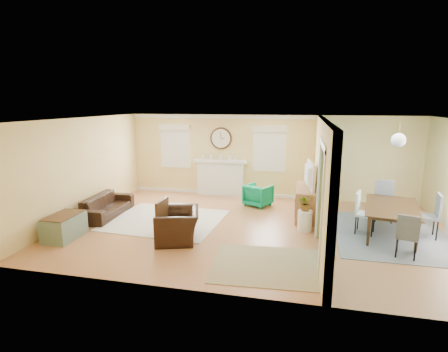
# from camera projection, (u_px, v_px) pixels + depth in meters

# --- Properties ---
(floor) EXTENTS (9.00, 9.00, 0.00)m
(floor) POSITION_uv_depth(u_px,v_px,m) (254.00, 229.00, 8.37)
(floor) COLOR #B06C41
(floor) RESTS_ON ground
(wall_back) EXTENTS (9.00, 0.02, 2.60)m
(wall_back) POSITION_uv_depth(u_px,v_px,m) (268.00, 157.00, 10.97)
(wall_back) COLOR #D9B76B
(wall_back) RESTS_ON ground
(wall_front) EXTENTS (9.00, 0.02, 2.60)m
(wall_front) POSITION_uv_depth(u_px,v_px,m) (228.00, 216.00, 5.24)
(wall_front) COLOR #D9B76B
(wall_front) RESTS_ON ground
(wall_left) EXTENTS (0.02, 6.00, 2.60)m
(wall_left) POSITION_uv_depth(u_px,v_px,m) (83.00, 168.00, 9.08)
(wall_left) COLOR #D9B76B
(wall_left) RESTS_ON ground
(ceiling) EXTENTS (9.00, 6.00, 0.02)m
(ceiling) POSITION_uv_depth(u_px,v_px,m) (256.00, 119.00, 7.84)
(ceiling) COLOR white
(ceiling) RESTS_ON wall_back
(partition) EXTENTS (0.17, 6.00, 2.60)m
(partition) POSITION_uv_depth(u_px,v_px,m) (322.00, 174.00, 8.04)
(partition) COLOR #D9B76B
(partition) RESTS_ON ground
(fireplace) EXTENTS (1.70, 0.30, 1.17)m
(fireplace) POSITION_uv_depth(u_px,v_px,m) (220.00, 177.00, 11.32)
(fireplace) COLOR white
(fireplace) RESTS_ON ground
(wall_clock) EXTENTS (0.70, 0.07, 0.70)m
(wall_clock) POSITION_uv_depth(u_px,v_px,m) (221.00, 138.00, 11.15)
(wall_clock) COLOR #492E19
(wall_clock) RESTS_ON wall_back
(window_left) EXTENTS (1.05, 0.13, 1.42)m
(window_left) POSITION_uv_depth(u_px,v_px,m) (175.00, 143.00, 11.51)
(window_left) COLOR white
(window_left) RESTS_ON wall_back
(window_right) EXTENTS (1.05, 0.13, 1.42)m
(window_right) POSITION_uv_depth(u_px,v_px,m) (269.00, 146.00, 10.84)
(window_right) COLOR white
(window_right) RESTS_ON wall_back
(pendant) EXTENTS (0.30, 0.30, 0.55)m
(pendant) POSITION_uv_depth(u_px,v_px,m) (398.00, 140.00, 7.27)
(pendant) COLOR gold
(pendant) RESTS_ON ceiling
(rug_cream) EXTENTS (2.92, 2.58, 0.01)m
(rug_cream) POSITION_uv_depth(u_px,v_px,m) (166.00, 220.00, 8.98)
(rug_cream) COLOR beige
(rug_cream) RESTS_ON floor
(rug_jute) EXTENTS (2.17, 1.82, 0.01)m
(rug_jute) POSITION_uv_depth(u_px,v_px,m) (268.00, 265.00, 6.50)
(rug_jute) COLOR tan
(rug_jute) RESTS_ON floor
(rug_grey) EXTENTS (2.48, 3.11, 0.01)m
(rug_grey) POSITION_uv_depth(u_px,v_px,m) (391.00, 235.00, 7.98)
(rug_grey) COLOR slate
(rug_grey) RESTS_ON floor
(sofa) EXTENTS (0.83, 1.92, 0.55)m
(sofa) POSITION_uv_depth(u_px,v_px,m) (107.00, 205.00, 9.33)
(sofa) COLOR black
(sofa) RESTS_ON floor
(eames_chair) EXTENTS (1.19, 1.28, 0.69)m
(eames_chair) POSITION_uv_depth(u_px,v_px,m) (178.00, 225.00, 7.63)
(eames_chair) COLOR black
(eames_chair) RESTS_ON floor
(green_chair) EXTENTS (0.91, 0.92, 0.63)m
(green_chair) POSITION_uv_depth(u_px,v_px,m) (258.00, 195.00, 10.21)
(green_chair) COLOR #097660
(green_chair) RESTS_ON floor
(trunk) EXTENTS (0.60, 0.96, 0.54)m
(trunk) POSITION_uv_depth(u_px,v_px,m) (64.00, 227.00, 7.76)
(trunk) COLOR slate
(trunk) RESTS_ON floor
(credenza) EXTENTS (0.51, 1.51, 0.80)m
(credenza) POSITION_uv_depth(u_px,v_px,m) (305.00, 202.00, 9.19)
(credenza) COLOR #A47350
(credenza) RESTS_ON floor
(tv) EXTENTS (0.28, 1.18, 0.67)m
(tv) POSITION_uv_depth(u_px,v_px,m) (306.00, 175.00, 9.04)
(tv) COLOR black
(tv) RESTS_ON credenza
(garden_stool) EXTENTS (0.34, 0.34, 0.49)m
(garden_stool) POSITION_uv_depth(u_px,v_px,m) (305.00, 221.00, 8.21)
(garden_stool) COLOR white
(garden_stool) RESTS_ON floor
(potted_plant) EXTENTS (0.45, 0.44, 0.39)m
(potted_plant) POSITION_uv_depth(u_px,v_px,m) (306.00, 203.00, 8.12)
(potted_plant) COLOR #337F33
(potted_plant) RESTS_ON garden_stool
(dining_table) EXTENTS (1.42, 2.12, 0.69)m
(dining_table) POSITION_uv_depth(u_px,v_px,m) (392.00, 221.00, 7.91)
(dining_table) COLOR #492E19
(dining_table) RESTS_ON floor
(dining_chair_n) EXTENTS (0.51, 0.51, 1.03)m
(dining_chair_n) POSITION_uv_depth(u_px,v_px,m) (385.00, 198.00, 8.81)
(dining_chair_n) COLOR slate
(dining_chair_n) RESTS_ON floor
(dining_chair_s) EXTENTS (0.49, 0.49, 0.89)m
(dining_chair_s) POSITION_uv_depth(u_px,v_px,m) (408.00, 231.00, 6.76)
(dining_chair_s) COLOR slate
(dining_chair_s) RESTS_ON floor
(dining_chair_w) EXTENTS (0.54, 0.54, 0.98)m
(dining_chair_w) POSITION_uv_depth(u_px,v_px,m) (366.00, 210.00, 7.96)
(dining_chair_w) COLOR white
(dining_chair_w) RESTS_ON floor
(dining_chair_e) EXTENTS (0.50, 0.50, 1.01)m
(dining_chair_e) POSITION_uv_depth(u_px,v_px,m) (428.00, 212.00, 7.75)
(dining_chair_e) COLOR slate
(dining_chair_e) RESTS_ON floor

